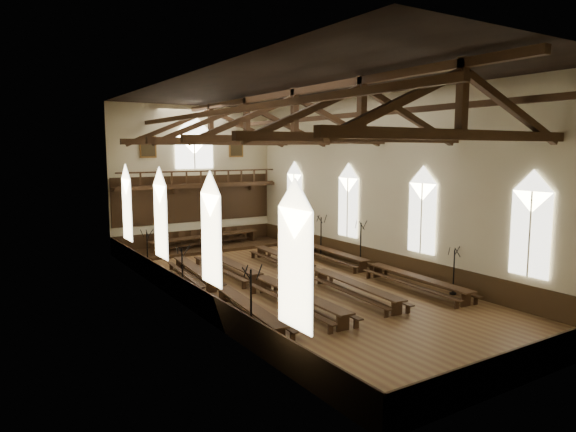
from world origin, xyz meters
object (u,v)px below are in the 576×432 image
(high_table, at_px, (205,237))
(refectory_row_a, at_px, (218,287))
(dais, at_px, (206,248))
(refectory_row_b, at_px, (260,279))
(refectory_row_c, at_px, (315,271))
(candelabrum_left_near, at_px, (251,319))
(candelabrum_left_mid, at_px, (183,281))
(candelabrum_left_far, at_px, (148,261))
(candelabrum_right_mid, at_px, (360,253))
(candelabrum_right_far, at_px, (321,244))
(candelabrum_right_near, at_px, (453,280))
(refectory_row_d, at_px, (370,265))

(high_table, bearing_deg, refectory_row_a, -110.63)
(refectory_row_a, bearing_deg, dais, 69.37)
(refectory_row_b, height_order, refectory_row_c, refectory_row_b)
(refectory_row_c, relative_size, candelabrum_left_near, 4.96)
(candelabrum_left_near, relative_size, candelabrum_left_mid, 1.15)
(refectory_row_a, bearing_deg, candelabrum_left_near, -103.56)
(candelabrum_left_far, bearing_deg, high_table, 41.21)
(refectory_row_c, bearing_deg, candelabrum_left_mid, 173.59)
(refectory_row_c, distance_m, candelabrum_left_mid, 7.16)
(refectory_row_a, xyz_separation_m, candelabrum_right_mid, (9.69, 1.12, 0.37))
(candelabrum_left_far, distance_m, candelabrum_right_far, 11.16)
(candelabrum_right_near, bearing_deg, dais, 108.05)
(candelabrum_left_mid, relative_size, candelabrum_left_far, 0.97)
(high_table, bearing_deg, candelabrum_left_far, -138.79)
(refectory_row_c, bearing_deg, candelabrum_right_near, -55.59)
(candelabrum_left_far, xyz_separation_m, candelabrum_right_mid, (11.10, -5.13, 0.08))
(candelabrum_right_mid, bearing_deg, refectory_row_c, -166.23)
(refectory_row_a, height_order, candelabrum_left_far, candelabrum_left_far)
(candelabrum_left_far, bearing_deg, candelabrum_right_far, -6.13)
(candelabrum_right_mid, bearing_deg, high_table, 118.65)
(candelabrum_left_mid, bearing_deg, refectory_row_b, -13.11)
(refectory_row_b, bearing_deg, candelabrum_right_near, -37.90)
(refectory_row_c, relative_size, dais, 1.23)
(refectory_row_c, distance_m, refectory_row_d, 3.37)
(candelabrum_left_near, bearing_deg, candelabrum_left_far, 90.00)
(dais, height_order, candelabrum_left_mid, candelabrum_left_mid)
(refectory_row_a, bearing_deg, candelabrum_right_mid, 6.58)
(candelabrum_left_mid, height_order, candelabrum_right_mid, candelabrum_right_mid)
(refectory_row_a, bearing_deg, refectory_row_c, 1.41)
(refectory_row_a, xyz_separation_m, refectory_row_c, (5.71, 0.14, 0.02))
(dais, relative_size, candelabrum_left_far, 4.47)
(candelabrum_right_near, distance_m, candelabrum_right_mid, 6.80)
(candelabrum_right_mid, bearing_deg, dais, 118.65)
(high_table, relative_size, candelabrum_right_near, 3.62)
(high_table, bearing_deg, candelabrum_left_mid, -118.75)
(refectory_row_d, distance_m, candelabrum_right_near, 5.19)
(candelabrum_right_mid, bearing_deg, candelabrum_right_near, -90.00)
(dais, relative_size, candelabrum_left_mid, 4.63)
(dais, xyz_separation_m, candelabrum_right_near, (5.49, -16.85, 0.60))
(candelabrum_left_far, height_order, candelabrum_right_near, candelabrum_left_far)
(refectory_row_d, height_order, candelabrum_left_far, candelabrum_left_far)
(high_table, distance_m, candelabrum_right_mid, 11.45)
(dais, xyz_separation_m, candelabrum_left_mid, (-5.61, -10.23, 0.64))
(candelabrum_left_near, bearing_deg, refectory_row_a, 76.44)
(refectory_row_a, relative_size, refectory_row_b, 0.96)
(candelabrum_right_mid, distance_m, candelabrum_right_far, 3.94)
(refectory_row_b, distance_m, candelabrum_left_mid, 3.81)
(refectory_row_c, bearing_deg, refectory_row_a, -178.59)
(refectory_row_a, height_order, candelabrum_left_mid, candelabrum_left_mid)
(refectory_row_c, relative_size, high_table, 1.67)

